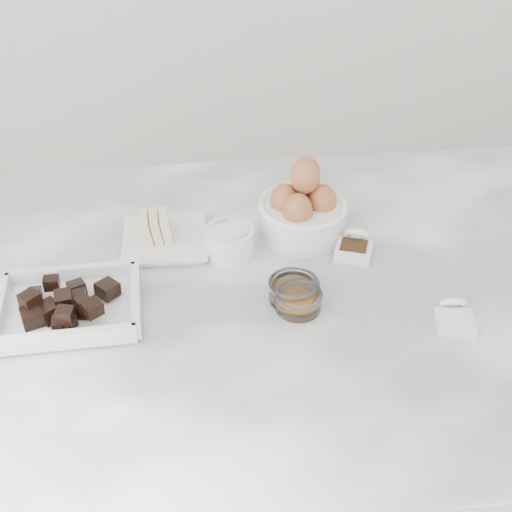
{
  "coord_description": "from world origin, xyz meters",
  "views": [
    {
      "loc": [
        -0.07,
        -0.84,
        1.64
      ],
      "look_at": [
        0.02,
        0.03,
        0.98
      ],
      "focal_mm": 50.0,
      "sensor_mm": 36.0,
      "label": 1
    }
  ],
  "objects_px": {
    "chocolate_dish": "(68,304)",
    "zest_bowl": "(298,300)",
    "sugar_ramekin": "(230,241)",
    "egg_bowl": "(303,209)",
    "honey_bowl": "(294,290)",
    "salt_spoon": "(455,317)",
    "vanilla_spoon": "(354,247)",
    "butter_plate": "(163,235)"
  },
  "relations": [
    {
      "from": "chocolate_dish",
      "to": "butter_plate",
      "type": "distance_m",
      "value": 0.21
    },
    {
      "from": "sugar_ramekin",
      "to": "vanilla_spoon",
      "type": "relative_size",
      "value": 0.97
    },
    {
      "from": "zest_bowl",
      "to": "sugar_ramekin",
      "type": "bearing_deg",
      "value": 121.65
    },
    {
      "from": "honey_bowl",
      "to": "zest_bowl",
      "type": "height_order",
      "value": "honey_bowl"
    },
    {
      "from": "honey_bowl",
      "to": "vanilla_spoon",
      "type": "xyz_separation_m",
      "value": [
        0.12,
        0.1,
        -0.0
      ]
    },
    {
      "from": "butter_plate",
      "to": "zest_bowl",
      "type": "distance_m",
      "value": 0.27
    },
    {
      "from": "chocolate_dish",
      "to": "butter_plate",
      "type": "height_order",
      "value": "butter_plate"
    },
    {
      "from": "egg_bowl",
      "to": "vanilla_spoon",
      "type": "distance_m",
      "value": 0.11
    },
    {
      "from": "zest_bowl",
      "to": "vanilla_spoon",
      "type": "distance_m",
      "value": 0.17
    },
    {
      "from": "honey_bowl",
      "to": "salt_spoon",
      "type": "relative_size",
      "value": 1.1
    },
    {
      "from": "chocolate_dish",
      "to": "egg_bowl",
      "type": "xyz_separation_m",
      "value": [
        0.37,
        0.17,
        0.02
      ]
    },
    {
      "from": "butter_plate",
      "to": "salt_spoon",
      "type": "xyz_separation_m",
      "value": [
        0.42,
        -0.24,
        -0.01
      ]
    },
    {
      "from": "sugar_ramekin",
      "to": "salt_spoon",
      "type": "xyz_separation_m",
      "value": [
        0.31,
        -0.2,
        -0.01
      ]
    },
    {
      "from": "chocolate_dish",
      "to": "sugar_ramekin",
      "type": "height_order",
      "value": "chocolate_dish"
    },
    {
      "from": "sugar_ramekin",
      "to": "egg_bowl",
      "type": "bearing_deg",
      "value": 20.56
    },
    {
      "from": "chocolate_dish",
      "to": "vanilla_spoon",
      "type": "bearing_deg",
      "value": 13.08
    },
    {
      "from": "chocolate_dish",
      "to": "zest_bowl",
      "type": "bearing_deg",
      "value": -3.46
    },
    {
      "from": "egg_bowl",
      "to": "zest_bowl",
      "type": "bearing_deg",
      "value": -100.64
    },
    {
      "from": "chocolate_dish",
      "to": "butter_plate",
      "type": "relative_size",
      "value": 1.51
    },
    {
      "from": "sugar_ramekin",
      "to": "egg_bowl",
      "type": "distance_m",
      "value": 0.14
    },
    {
      "from": "sugar_ramekin",
      "to": "zest_bowl",
      "type": "height_order",
      "value": "sugar_ramekin"
    },
    {
      "from": "zest_bowl",
      "to": "salt_spoon",
      "type": "relative_size",
      "value": 1.01
    },
    {
      "from": "butter_plate",
      "to": "vanilla_spoon",
      "type": "relative_size",
      "value": 1.7
    },
    {
      "from": "vanilla_spoon",
      "to": "chocolate_dish",
      "type": "bearing_deg",
      "value": -166.92
    },
    {
      "from": "sugar_ramekin",
      "to": "butter_plate",
      "type": "bearing_deg",
      "value": 160.32
    },
    {
      "from": "sugar_ramekin",
      "to": "vanilla_spoon",
      "type": "height_order",
      "value": "sugar_ramekin"
    },
    {
      "from": "honey_bowl",
      "to": "chocolate_dish",
      "type": "bearing_deg",
      "value": -179.64
    },
    {
      "from": "sugar_ramekin",
      "to": "egg_bowl",
      "type": "relative_size",
      "value": 0.54
    },
    {
      "from": "butter_plate",
      "to": "honey_bowl",
      "type": "bearing_deg",
      "value": -39.97
    },
    {
      "from": "vanilla_spoon",
      "to": "salt_spoon",
      "type": "xyz_separation_m",
      "value": [
        0.11,
        -0.18,
        -0.0
      ]
    },
    {
      "from": "sugar_ramekin",
      "to": "vanilla_spoon",
      "type": "distance_m",
      "value": 0.2
    },
    {
      "from": "butter_plate",
      "to": "vanilla_spoon",
      "type": "xyz_separation_m",
      "value": [
        0.31,
        -0.06,
        -0.0
      ]
    },
    {
      "from": "zest_bowl",
      "to": "vanilla_spoon",
      "type": "relative_size",
      "value": 0.86
    },
    {
      "from": "butter_plate",
      "to": "vanilla_spoon",
      "type": "distance_m",
      "value": 0.32
    },
    {
      "from": "butter_plate",
      "to": "egg_bowl",
      "type": "xyz_separation_m",
      "value": [
        0.24,
        0.01,
        0.03
      ]
    },
    {
      "from": "butter_plate",
      "to": "honey_bowl",
      "type": "height_order",
      "value": "butter_plate"
    },
    {
      "from": "vanilla_spoon",
      "to": "egg_bowl",
      "type": "bearing_deg",
      "value": 136.99
    },
    {
      "from": "honey_bowl",
      "to": "zest_bowl",
      "type": "relative_size",
      "value": 1.09
    },
    {
      "from": "butter_plate",
      "to": "zest_bowl",
      "type": "bearing_deg",
      "value": -43.04
    },
    {
      "from": "butter_plate",
      "to": "salt_spoon",
      "type": "distance_m",
      "value": 0.48
    },
    {
      "from": "sugar_ramekin",
      "to": "honey_bowl",
      "type": "bearing_deg",
      "value": -55.22
    },
    {
      "from": "butter_plate",
      "to": "egg_bowl",
      "type": "relative_size",
      "value": 0.93
    }
  ]
}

